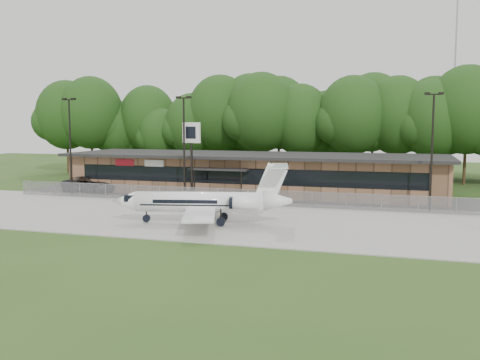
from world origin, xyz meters
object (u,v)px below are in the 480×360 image
(business_jet, at_px, (206,203))
(terminal, at_px, (253,173))
(pole_sign, at_px, (191,141))
(suv, at_px, (91,184))

(business_jet, bearing_deg, terminal, 81.85)
(business_jet, relative_size, pole_sign, 1.78)
(terminal, bearing_deg, pole_sign, -121.25)
(terminal, relative_size, suv, 6.39)
(business_jet, xyz_separation_m, pole_sign, (-5.93, 11.67, 4.22))
(terminal, height_order, business_jet, business_jet)
(suv, distance_m, pole_sign, 14.20)
(terminal, distance_m, suv, 18.10)
(terminal, distance_m, business_jet, 18.89)
(pole_sign, bearing_deg, suv, -177.59)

